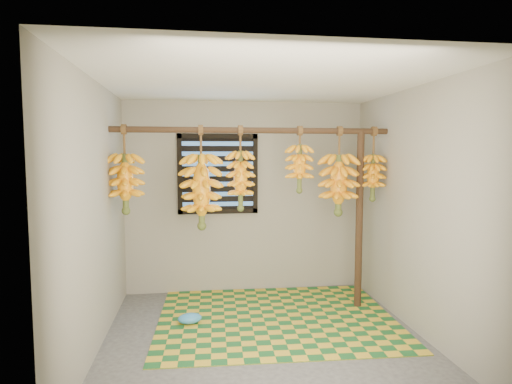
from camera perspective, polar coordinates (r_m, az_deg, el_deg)
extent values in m
cube|color=#434343|center=(4.29, 1.08, -19.00)|extent=(3.00, 3.00, 0.01)
cube|color=silver|center=(3.98, 1.14, 14.62)|extent=(3.00, 3.00, 0.01)
cube|color=gray|center=(5.44, -1.40, -0.70)|extent=(3.00, 0.01, 2.40)
cube|color=gray|center=(4.01, -20.69, -3.08)|extent=(0.01, 3.00, 2.40)
cube|color=gray|center=(4.45, 20.64, -2.30)|extent=(0.01, 3.00, 2.40)
cube|color=black|center=(5.36, -5.10, 2.41)|extent=(1.00, 0.04, 1.00)
cylinder|color=#3E2819|center=(4.62, -0.26, 8.22)|extent=(3.00, 0.06, 0.06)
cylinder|color=#3E2819|center=(4.98, 13.60, -3.70)|extent=(0.08, 0.08, 2.00)
cube|color=#195725|center=(4.76, 2.71, -16.39)|extent=(2.55, 2.08, 0.01)
ellipsoid|color=#378ECD|center=(4.63, -8.82, -16.31)|extent=(0.28, 0.22, 0.10)
cylinder|color=brown|center=(4.63, -17.16, 6.44)|extent=(0.02, 0.02, 0.31)
cylinder|color=#4C5923|center=(4.64, -17.03, 1.35)|extent=(0.06, 0.06, 0.57)
cylinder|color=brown|center=(4.57, -7.36, 6.60)|extent=(0.02, 0.02, 0.32)
cylinder|color=#4C5923|center=(4.59, -7.29, 0.32)|extent=(0.07, 0.07, 0.75)
cylinder|color=brown|center=(4.60, -2.09, 6.88)|extent=(0.02, 0.02, 0.28)
cylinder|color=#4C5923|center=(4.60, -2.08, 1.79)|extent=(0.05, 0.05, 0.60)
cylinder|color=brown|center=(4.71, 5.85, 7.23)|extent=(0.02, 0.02, 0.21)
cylinder|color=#4C5923|center=(4.71, 5.82, 3.38)|extent=(0.05, 0.05, 0.48)
cylinder|color=brown|center=(4.84, 11.05, 6.43)|extent=(0.02, 0.02, 0.32)
cylinder|color=#4C5923|center=(4.84, 10.97, 1.21)|extent=(0.07, 0.07, 0.62)
cylinder|color=brown|center=(4.98, 15.42, 6.35)|extent=(0.02, 0.02, 0.31)
cylinder|color=#4C5923|center=(4.98, 15.32, 2.11)|extent=(0.05, 0.05, 0.48)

